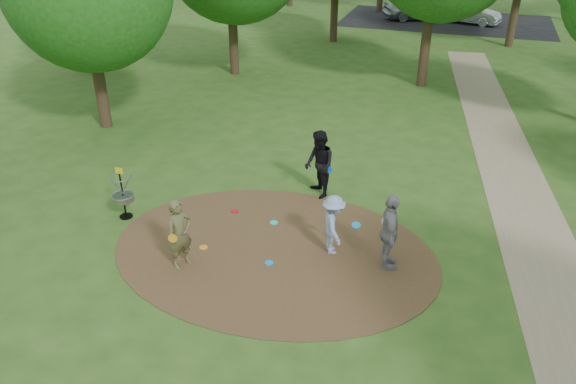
% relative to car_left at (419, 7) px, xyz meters
% --- Properties ---
extents(ground, '(100.00, 100.00, 0.00)m').
position_rel_car_left_xyz_m(ground, '(-0.06, -29.95, -0.81)').
color(ground, '#2D5119').
rests_on(ground, ground).
extents(dirt_clearing, '(8.40, 8.40, 0.02)m').
position_rel_car_left_xyz_m(dirt_clearing, '(-0.06, -29.95, -0.80)').
color(dirt_clearing, '#47301C').
rests_on(dirt_clearing, ground).
extents(footpath, '(7.55, 39.89, 0.01)m').
position_rel_car_left_xyz_m(footpath, '(6.44, -27.95, -0.80)').
color(footpath, '#8C7A5B').
rests_on(footpath, ground).
extents(parking_lot, '(14.00, 8.00, 0.01)m').
position_rel_car_left_xyz_m(parking_lot, '(1.94, 0.05, -0.80)').
color(parking_lot, black).
rests_on(parking_lot, ground).
extents(player_observer_with_disc, '(0.69, 0.78, 1.80)m').
position_rel_car_left_xyz_m(player_observer_with_disc, '(-1.97, -31.19, 0.09)').
color(player_observer_with_disc, brown).
rests_on(player_observer_with_disc, ground).
extents(player_throwing_with_disc, '(1.21, 1.18, 1.59)m').
position_rel_car_left_xyz_m(player_throwing_with_disc, '(1.37, -29.49, -0.01)').
color(player_throwing_with_disc, '#859BC6').
rests_on(player_throwing_with_disc, ground).
extents(player_walking_with_disc, '(1.21, 1.26, 2.04)m').
position_rel_car_left_xyz_m(player_walking_with_disc, '(0.24, -26.73, 0.21)').
color(player_walking_with_disc, black).
rests_on(player_walking_with_disc, ground).
extents(player_waiting_with_disc, '(0.75, 1.23, 1.96)m').
position_rel_car_left_xyz_m(player_waiting_with_disc, '(2.78, -29.68, 0.17)').
color(player_waiting_with_disc, gray).
rests_on(player_waiting_with_disc, ground).
extents(disc_ground_cyan, '(0.22, 0.22, 0.02)m').
position_rel_car_left_xyz_m(disc_ground_cyan, '(-0.49, -28.67, -0.78)').
color(disc_ground_cyan, '#1BD9C7').
rests_on(disc_ground_cyan, dirt_clearing).
extents(disc_ground_blue, '(0.22, 0.22, 0.02)m').
position_rel_car_left_xyz_m(disc_ground_blue, '(0.03, -30.50, -0.78)').
color(disc_ground_blue, '#0D8EEB').
rests_on(disc_ground_blue, dirt_clearing).
extents(disc_ground_red, '(0.22, 0.22, 0.02)m').
position_rel_car_left_xyz_m(disc_ground_red, '(-1.77, -28.44, -0.78)').
color(disc_ground_red, red).
rests_on(disc_ground_red, dirt_clearing).
extents(car_left, '(5.11, 3.67, 1.62)m').
position_rel_car_left_xyz_m(car_left, '(0.00, 0.00, 0.00)').
color(car_left, '#93979A').
rests_on(car_left, ground).
extents(car_right, '(4.31, 2.43, 1.35)m').
position_rel_car_left_xyz_m(car_right, '(3.42, -0.24, -0.14)').
color(car_right, '#B5B9BD').
rests_on(car_right, ground).
extents(disc_ground_orange, '(0.22, 0.22, 0.02)m').
position_rel_car_left_xyz_m(disc_ground_orange, '(-1.81, -30.39, -0.78)').
color(disc_ground_orange, orange).
rests_on(disc_ground_orange, dirt_clearing).
extents(disc_golf_basket, '(0.63, 0.63, 1.54)m').
position_rel_car_left_xyz_m(disc_golf_basket, '(-4.56, -29.65, 0.07)').
color(disc_golf_basket, black).
rests_on(disc_golf_basket, ground).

